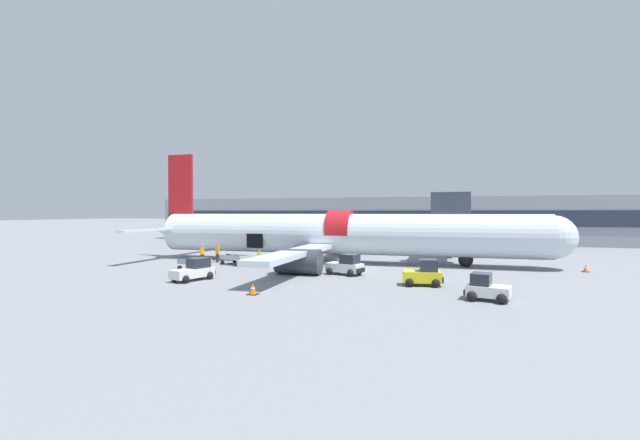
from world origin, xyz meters
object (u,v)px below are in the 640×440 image
(baggage_tug_rear, at_px, (486,289))
(baggage_cart_loading, at_px, (236,260))
(ground_crew_loader_b, at_px, (202,253))
(ground_crew_driver, at_px, (218,253))
(baggage_cart_queued, at_px, (195,264))
(suitcase_on_tarmac_upright, at_px, (260,263))
(baggage_tug_mid, at_px, (346,266))
(baggage_tug_lead, at_px, (424,275))
(baggage_tug_spare, at_px, (194,271))
(ground_crew_loader_a, at_px, (259,258))
(airplane, at_px, (336,235))

(baggage_tug_rear, relative_size, baggage_cart_loading, 0.68)
(baggage_tug_rear, bearing_deg, ground_crew_loader_b, 156.60)
(baggage_tug_rear, relative_size, ground_crew_driver, 1.47)
(baggage_cart_loading, relative_size, ground_crew_loader_b, 2.07)
(baggage_cart_queued, bearing_deg, baggage_cart_loading, 67.92)
(suitcase_on_tarmac_upright, bearing_deg, baggage_tug_mid, -20.58)
(ground_crew_loader_b, xyz_separation_m, suitcase_on_tarmac_upright, (5.96, -0.01, -0.70))
(baggage_tug_lead, height_order, baggage_cart_queued, baggage_tug_lead)
(baggage_tug_lead, xyz_separation_m, baggage_tug_spare, (-15.89, -2.37, -0.06))
(baggage_cart_queued, xyz_separation_m, ground_crew_loader_a, (4.52, 3.07, 0.30))
(ground_crew_loader_b, bearing_deg, ground_crew_loader_a, -8.97)
(baggage_tug_lead, height_order, ground_crew_loader_a, baggage_tug_lead)
(baggage_tug_mid, bearing_deg, ground_crew_driver, 161.46)
(baggage_tug_lead, distance_m, ground_crew_loader_b, 21.85)
(baggage_tug_mid, height_order, ground_crew_driver, ground_crew_driver)
(baggage_tug_mid, distance_m, ground_crew_driver, 14.64)
(ground_crew_loader_a, bearing_deg, baggage_tug_lead, -21.34)
(baggage_tug_spare, bearing_deg, baggage_tug_mid, 30.09)
(ground_crew_driver, bearing_deg, baggage_tug_lead, -21.83)
(ground_crew_driver, xyz_separation_m, suitcase_on_tarmac_upright, (5.08, -1.35, -0.66))
(baggage_tug_lead, xyz_separation_m, baggage_tug_mid, (-6.06, 3.33, -0.04))
(baggage_tug_lead, relative_size, baggage_cart_loading, 0.72)
(baggage_tug_mid, xyz_separation_m, ground_crew_loader_a, (-8.39, 2.31, 0.13))
(baggage_tug_lead, bearing_deg, suitcase_on_tarmac_upright, 155.94)
(baggage_cart_queued, bearing_deg, ground_crew_driver, 100.19)
(baggage_cart_loading, xyz_separation_m, ground_crew_loader_b, (-3.52, -0.05, 0.49))
(baggage_tug_mid, bearing_deg, baggage_tug_spare, -149.91)
(airplane, relative_size, baggage_tug_lead, 15.12)
(airplane, xyz_separation_m, ground_crew_loader_a, (-5.65, -5.37, -1.88))
(baggage_cart_loading, height_order, ground_crew_driver, ground_crew_driver)
(baggage_tug_rear, relative_size, ground_crew_loader_b, 1.41)
(baggage_tug_mid, bearing_deg, airplane, 109.61)
(ground_crew_loader_b, height_order, ground_crew_driver, ground_crew_loader_b)
(ground_crew_driver, bearing_deg, airplane, 15.23)
(baggage_cart_loading, distance_m, baggage_cart_queued, 4.44)
(baggage_tug_lead, xyz_separation_m, ground_crew_loader_a, (-14.44, 5.64, 0.09))
(ground_crew_driver, bearing_deg, baggage_tug_spare, -68.64)
(baggage_tug_spare, relative_size, baggage_cart_loading, 0.91)
(ground_crew_driver, bearing_deg, baggage_tug_rear, -26.83)
(airplane, xyz_separation_m, baggage_tug_lead, (8.80, -11.02, -1.97))
(baggage_tug_mid, bearing_deg, ground_crew_loader_b, 167.33)
(baggage_tug_spare, xyz_separation_m, ground_crew_loader_a, (1.45, 8.01, 0.15))
(baggage_tug_spare, bearing_deg, baggage_tug_rear, -4.51)
(airplane, distance_m, baggage_tug_spare, 15.28)
(baggage_cart_loading, height_order, ground_crew_loader_b, ground_crew_loader_b)
(baggage_tug_lead, bearing_deg, baggage_cart_loading, 158.84)
(baggage_tug_spare, xyz_separation_m, ground_crew_driver, (-4.05, 10.35, 0.26))
(baggage_tug_lead, relative_size, baggage_tug_spare, 0.79)
(ground_crew_loader_b, relative_size, ground_crew_driver, 1.04)
(airplane, distance_m, baggage_tug_lead, 14.23)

